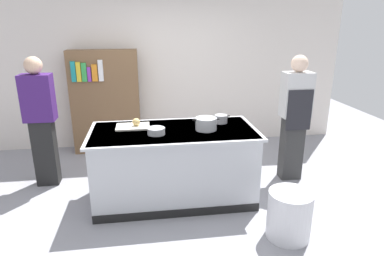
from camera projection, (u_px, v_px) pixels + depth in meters
The scene contains 12 objects.
ground_plane at pixel (175, 197), 4.21m from camera, with size 10.00×10.00×0.00m, color gray.
back_wall at pixel (162, 59), 5.73m from camera, with size 6.40×0.12×3.00m, color silver.
counter_island at pixel (174, 164), 4.07m from camera, with size 1.98×0.98×0.90m.
cutting_board at pixel (133, 127), 4.03m from camera, with size 0.40×0.28×0.02m, color silver.
onion at pixel (136, 122), 4.01m from camera, with size 0.09×0.09×0.09m, color tan.
stock_pot at pixel (206, 124), 3.92m from camera, with size 0.32×0.25×0.15m.
sauce_pan at pixel (221, 119), 4.20m from camera, with size 0.22×0.16×0.10m.
mixing_bowl at pixel (156, 131), 3.78m from camera, with size 0.20×0.20×0.08m, color #B7BABF.
trash_bin at pixel (289, 215), 3.38m from camera, with size 0.44×0.44×0.50m, color silver.
person_chef at pixel (295, 116), 4.48m from camera, with size 0.38×0.25×1.72m.
person_guest at pixel (41, 120), 4.31m from camera, with size 0.38×0.24×1.72m.
bookshelf at pixel (106, 102), 5.51m from camera, with size 1.10×0.31×1.70m.
Camera 1 is at (-0.32, -3.73, 2.13)m, focal length 31.10 mm.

